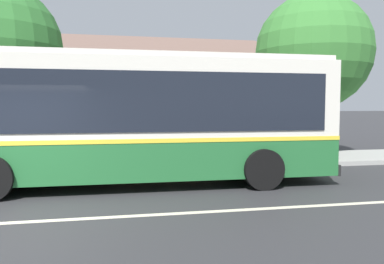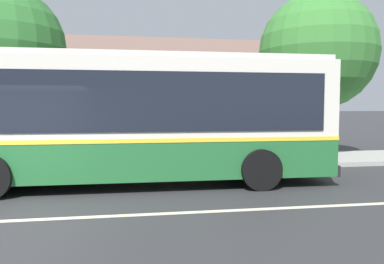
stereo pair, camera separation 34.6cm
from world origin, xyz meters
The scene contains 6 objects.
ground_plane centered at (0.00, 0.00, 0.00)m, with size 300.00×300.00×0.00m, color #2D2D30.
sidewalk_far centered at (0.00, 6.00, 0.07)m, with size 60.00×3.00×0.15m, color #9E9E99.
lane_divider_stripe centered at (0.00, 0.00, 0.00)m, with size 60.00×0.16×0.01m, color beige.
community_building centered at (-2.17, 13.30, 2.04)m, with size 23.57×9.24×6.74m.
transit_bus centered at (2.24, 2.90, 1.77)m, with size 10.63×2.85×3.30m.
street_tree_primary centered at (9.68, 6.98, 4.17)m, with size 4.56×4.56×6.47m.
Camera 1 is at (2.03, -6.86, 2.02)m, focal length 35.00 mm.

